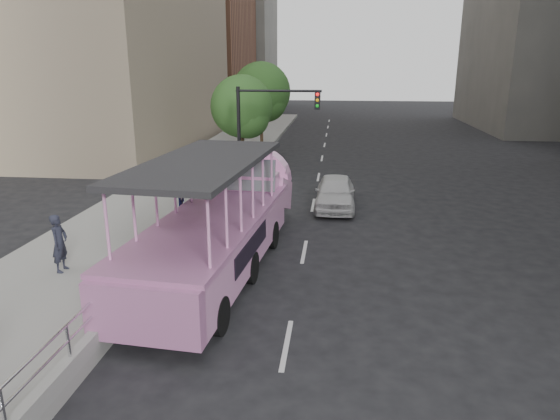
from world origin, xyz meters
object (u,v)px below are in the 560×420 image
object	(u,v)px
car	(335,192)
street_tree_near	(243,109)
traffic_signal	(262,122)
pedestrian_near	(60,243)
street_tree_far	(262,94)
duck_boat	(223,223)
parking_sign	(182,207)

from	to	relation	value
car	street_tree_near	world-z (taller)	street_tree_near
traffic_signal	street_tree_near	xyz separation A→B (m)	(-1.60, 3.43, 0.32)
pedestrian_near	street_tree_far	bearing A→B (deg)	-8.38
duck_boat	pedestrian_near	xyz separation A→B (m)	(-4.51, -1.82, -0.20)
traffic_signal	street_tree_near	bearing A→B (deg)	114.98
pedestrian_near	street_tree_far	distance (m)	21.53
duck_boat	parking_sign	size ratio (longest dim) A/B	4.15
pedestrian_near	parking_sign	distance (m)	3.84
traffic_signal	street_tree_far	bearing A→B (deg)	98.43
car	parking_sign	xyz separation A→B (m)	(-4.99, -6.51, 0.99)
pedestrian_near	street_tree_far	xyz separation A→B (m)	(2.92, 21.10, 3.13)
pedestrian_near	street_tree_far	world-z (taller)	street_tree_far
traffic_signal	street_tree_far	world-z (taller)	street_tree_far
duck_boat	street_tree_far	xyz separation A→B (m)	(-1.59, 19.28, 2.93)
parking_sign	traffic_signal	world-z (taller)	traffic_signal
car	pedestrian_near	world-z (taller)	pedestrian_near
pedestrian_near	street_tree_near	distance (m)	15.57
parking_sign	street_tree_far	size ratio (longest dim) A/B	0.42
duck_boat	street_tree_far	size ratio (longest dim) A/B	1.76
car	traffic_signal	xyz separation A→B (m)	(-3.70, 2.85, 2.77)
car	street_tree_far	xyz separation A→B (m)	(-5.10, 12.28, 3.58)
car	street_tree_near	xyz separation A→B (m)	(-5.30, 6.28, 3.09)
parking_sign	street_tree_near	bearing A→B (deg)	91.36
street_tree_near	street_tree_far	bearing A→B (deg)	88.09
car	street_tree_far	distance (m)	13.77
pedestrian_near	traffic_signal	size ratio (longest dim) A/B	0.34
car	traffic_signal	bearing A→B (deg)	143.03
car	traffic_signal	world-z (taller)	traffic_signal
car	pedestrian_near	xyz separation A→B (m)	(-8.02, -8.82, 0.44)
car	pedestrian_near	bearing A→B (deg)	-131.62
parking_sign	traffic_signal	bearing A→B (deg)	82.14
duck_boat	street_tree_far	distance (m)	19.56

